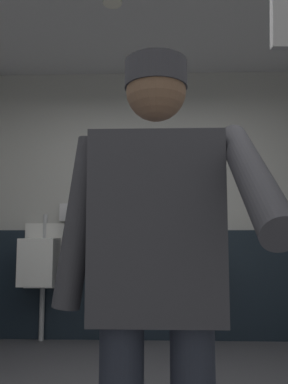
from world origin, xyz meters
name	(u,v)px	position (x,y,z in m)	size (l,w,h in m)	color
wall_back	(145,202)	(0.00, 2.06, 1.38)	(4.42, 0.12, 2.75)	#B2B2AD
wainscot_band_back	(145,284)	(0.00, 1.98, 0.54)	(3.82, 0.03, 1.08)	#19232D
downlight_far	(112,2)	(-0.20, 0.70, 2.74)	(0.14, 0.14, 0.03)	white
urinal_left	(41,261)	(-1.02, 1.84, 0.78)	(0.40, 0.34, 1.24)	white
urinal_middle	(117,261)	(-0.27, 1.84, 0.78)	(0.40, 0.34, 1.24)	white
urinal_right	(194,261)	(0.48, 1.84, 0.78)	(0.40, 0.34, 1.24)	white
privacy_divider_panel	(77,244)	(-0.64, 1.77, 0.95)	(0.04, 0.40, 0.90)	#4C4C51
person	(157,269)	(0.12, -0.68, 0.94)	(0.63, 0.60, 1.63)	#2D3342
cell_phone	(286,21)	(0.38, -1.18, 1.47)	(0.06, 0.02, 0.11)	silver
soap_dispenser	(65,213)	(-0.82, 1.96, 1.26)	(0.10, 0.07, 0.18)	silver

